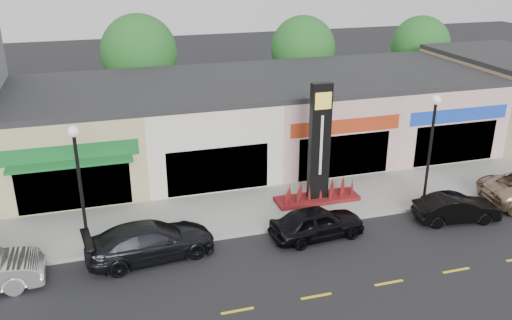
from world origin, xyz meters
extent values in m
plane|color=black|center=(0.00, 0.00, 0.00)|extent=(120.00, 120.00, 0.00)
cube|color=gray|center=(0.00, 4.35, 0.07)|extent=(52.00, 4.30, 0.15)
cube|color=gray|center=(0.00, 2.10, 0.07)|extent=(52.00, 0.20, 0.15)
cube|color=tan|center=(-8.50, 11.50, 2.25)|extent=(7.00, 10.00, 4.50)
cube|color=#262628|center=(-8.50, 11.50, 4.65)|extent=(7.00, 10.00, 0.30)
cube|color=black|center=(-8.50, 6.55, 1.40)|extent=(5.25, 0.10, 2.40)
cube|color=#166529|center=(-8.50, 6.55, 3.10)|extent=(6.30, 0.12, 0.80)
cube|color=#166529|center=(-8.50, 6.10, 2.70)|extent=(5.60, 0.90, 0.12)
cube|color=beige|center=(-1.50, 11.50, 2.25)|extent=(7.00, 10.00, 4.50)
cube|color=#262628|center=(-1.50, 11.50, 4.65)|extent=(7.00, 10.00, 0.30)
cube|color=black|center=(-1.50, 6.55, 1.40)|extent=(5.25, 0.10, 2.40)
cube|color=silver|center=(-1.50, 6.55, 3.10)|extent=(6.30, 0.12, 0.80)
cube|color=#C79D97|center=(5.50, 11.50, 2.25)|extent=(7.00, 10.00, 4.50)
cube|color=#262628|center=(5.50, 11.50, 4.65)|extent=(7.00, 10.00, 0.30)
cube|color=black|center=(5.50, 6.55, 1.40)|extent=(5.25, 0.10, 2.40)
cube|color=#AE3517|center=(5.50, 6.55, 3.10)|extent=(6.30, 0.12, 0.80)
cube|color=#C79D97|center=(12.50, 11.50, 2.25)|extent=(7.00, 10.00, 4.50)
cube|color=#262628|center=(12.50, 11.50, 4.65)|extent=(7.00, 10.00, 0.30)
cube|color=black|center=(12.50, 6.55, 1.40)|extent=(5.25, 0.10, 2.40)
cube|color=#1A41B7|center=(12.50, 6.55, 3.10)|extent=(6.30, 0.12, 0.80)
cube|color=#9A8659|center=(19.50, 11.50, 2.50)|extent=(7.00, 10.00, 5.00)
cube|color=#262628|center=(19.50, 11.50, 5.15)|extent=(7.00, 10.00, 0.30)
cylinder|color=#382619|center=(-4.00, 19.50, 1.57)|extent=(0.36, 0.36, 3.15)
sphere|color=#1D5A1C|center=(-4.00, 19.50, 5.23)|extent=(5.20, 5.20, 5.20)
cylinder|color=#382619|center=(8.00, 19.50, 1.49)|extent=(0.36, 0.36, 2.97)
sphere|color=#1D5A1C|center=(8.00, 19.50, 4.89)|extent=(4.80, 4.80, 4.80)
cylinder|color=#382619|center=(18.00, 19.50, 1.40)|extent=(0.36, 0.36, 2.80)
sphere|color=#1D5A1C|center=(18.00, 19.50, 4.64)|extent=(4.60, 4.60, 4.60)
cylinder|color=black|center=(-8.00, 2.50, 0.30)|extent=(0.32, 0.32, 0.30)
cylinder|color=black|center=(-8.00, 2.50, 2.80)|extent=(0.14, 0.14, 5.00)
sphere|color=silver|center=(-8.00, 2.50, 5.40)|extent=(0.44, 0.44, 0.44)
cylinder|color=black|center=(8.00, 2.50, 0.30)|extent=(0.32, 0.32, 0.30)
cylinder|color=black|center=(8.00, 2.50, 2.80)|extent=(0.14, 0.14, 5.00)
sphere|color=silver|center=(8.00, 2.50, 5.40)|extent=(0.44, 0.44, 0.44)
cube|color=#59120F|center=(3.00, 4.20, 0.25)|extent=(4.20, 1.30, 0.20)
cube|color=black|center=(3.00, 4.20, 3.15)|extent=(1.00, 0.40, 6.00)
cube|color=yellow|center=(3.00, 3.98, 5.35)|extent=(0.80, 0.05, 0.80)
cube|color=silver|center=(3.00, 3.98, 3.15)|extent=(0.12, 0.04, 3.00)
imported|color=black|center=(-5.51, 1.45, 0.77)|extent=(2.80, 5.51, 1.53)
imported|color=black|center=(1.68, 1.04, 0.72)|extent=(2.06, 4.35, 1.44)
imported|color=black|center=(8.50, 0.62, 0.64)|extent=(1.90, 4.06, 1.29)
camera|label=1|loc=(-6.87, -18.35, 12.06)|focal=38.00mm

